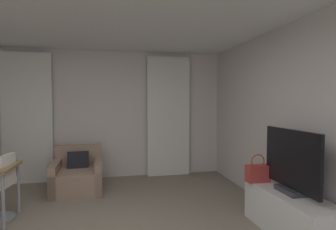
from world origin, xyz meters
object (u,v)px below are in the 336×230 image
Objects in this scene: handbag_primary at (258,173)px; tv_console at (290,215)px; armchair at (78,176)px; tv_flatscreen at (291,163)px.

tv_console is at bearing -73.61° from handbag_primary.
tv_flatscreen is (2.62, -2.20, 0.60)m from armchair.
tv_console is at bearing -90.00° from tv_flatscreen.
armchair is at bearing 145.26° from handbag_primary.
tv_flatscreen is at bearing -73.45° from handbag_primary.
tv_console is 1.37× the size of tv_flatscreen.
armchair is 0.93× the size of tv_flatscreen.
handbag_primary is at bearing -34.74° from armchair.
handbag_primary is (-0.14, 0.48, -0.23)m from tv_flatscreen.
handbag_primary reaches higher than tv_console.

